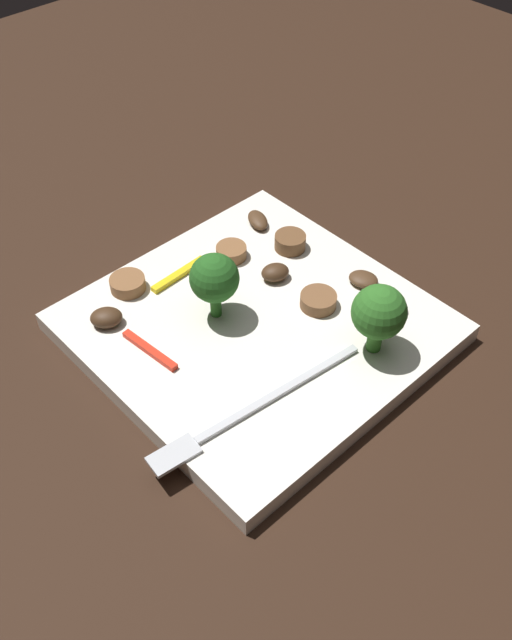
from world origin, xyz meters
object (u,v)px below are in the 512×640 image
(sausage_slice_3, at_px, (318,301))
(pepper_strip_1, at_px, (179,274))
(broccoli_floret_1, at_px, (214,279))
(sausage_slice_2, at_px, (128,284))
(sausage_slice_1, at_px, (231,252))
(mushroom_4, at_px, (275,272))
(fork, at_px, (244,413))
(mushroom_1, at_px, (394,311))
(sausage_slice_0, at_px, (290,242))
(mushroom_3, at_px, (363,279))
(mushroom_2, at_px, (106,318))
(pepper_strip_0, at_px, (150,350))
(plate, at_px, (256,327))
(broccoli_floret_0, at_px, (379,313))
(mushroom_0, at_px, (258,220))

(sausage_slice_3, relative_size, pepper_strip_1, 0.53)
(broccoli_floret_1, xyz_separation_m, sausage_slice_2, (0.03, -0.07, -0.03))
(broccoli_floret_1, relative_size, sausage_slice_1, 2.19)
(broccoli_floret_1, relative_size, mushroom_4, 2.45)
(fork, xyz_separation_m, mushroom_4, (-0.12, -0.09, 0.00))
(mushroom_1, xyz_separation_m, pepper_strip_1, (0.10, -0.15, -0.00))
(sausage_slice_0, distance_m, sausage_slice_3, 0.08)
(broccoli_floret_1, bearing_deg, mushroom_3, 153.90)
(sausage_slice_3, distance_m, mushroom_2, 0.17)
(sausage_slice_0, xyz_separation_m, pepper_strip_0, (0.17, 0.02, -0.00))
(sausage_slice_0, bearing_deg, mushroom_2, -10.57)
(sausage_slice_0, distance_m, sausage_slice_2, 0.15)
(sausage_slice_0, xyz_separation_m, sausage_slice_3, (0.04, 0.07, -0.00))
(sausage_slice_2, relative_size, mushroom_1, 1.07)
(plate, xyz_separation_m, fork, (0.07, 0.06, 0.01))
(mushroom_4, bearing_deg, sausage_slice_3, 93.22)
(sausage_slice_0, distance_m, pepper_strip_0, 0.17)
(mushroom_2, bearing_deg, fork, 97.67)
(sausage_slice_1, relative_size, pepper_strip_1, 0.47)
(mushroom_1, bearing_deg, broccoli_floret_0, 17.61)
(broccoli_floret_0, distance_m, pepper_strip_0, 0.17)
(sausage_slice_3, distance_m, mushroom_4, 0.05)
(broccoli_floret_0, distance_m, sausage_slice_2, 0.21)
(sausage_slice_0, height_order, mushroom_1, sausage_slice_0)
(plate, height_order, sausage_slice_2, sausage_slice_2)
(fork, relative_size, mushroom_4, 7.55)
(mushroom_3, bearing_deg, sausage_slice_2, -40.91)
(mushroom_2, relative_size, pepper_strip_0, 0.46)
(sausage_slice_1, xyz_separation_m, sausage_slice_2, (0.09, -0.03, 0.00))
(broccoli_floret_0, bearing_deg, fork, -9.84)
(fork, height_order, mushroom_2, mushroom_2)
(broccoli_floret_0, relative_size, sausage_slice_2, 2.02)
(broccoli_floret_1, height_order, sausage_slice_2, broccoli_floret_1)
(plate, bearing_deg, mushroom_0, -133.70)
(fork, distance_m, mushroom_4, 0.15)
(plate, height_order, mushroom_0, mushroom_0)
(mushroom_2, bearing_deg, mushroom_1, 139.35)
(mushroom_2, bearing_deg, sausage_slice_0, 169.43)
(broccoli_floret_1, height_order, pepper_strip_0, broccoli_floret_1)
(mushroom_0, bearing_deg, mushroom_1, 89.39)
(fork, bearing_deg, broccoli_floret_1, -113.13)
(sausage_slice_1, relative_size, mushroom_3, 1.07)
(mushroom_4, bearing_deg, plate, 29.05)
(sausage_slice_0, relative_size, mushroom_0, 0.96)
(sausage_slice_0, bearing_deg, mushroom_0, -93.14)
(sausage_slice_1, height_order, pepper_strip_1, sausage_slice_1)
(mushroom_3, bearing_deg, plate, -16.98)
(plate, relative_size, mushroom_1, 9.15)
(mushroom_2, relative_size, mushroom_3, 1.02)
(fork, relative_size, pepper_strip_1, 3.21)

